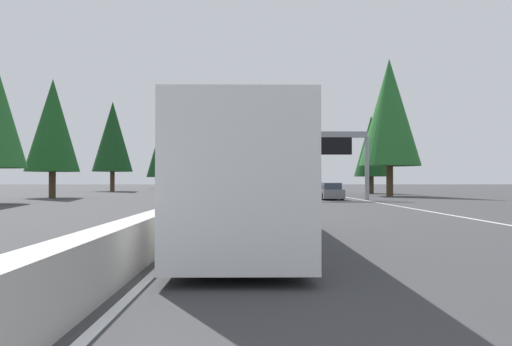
{
  "coord_description": "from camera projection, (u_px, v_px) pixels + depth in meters",
  "views": [
    {
      "loc": [
        -1.87,
        -1.97,
        1.65
      ],
      "look_at": [
        53.21,
        -2.55,
        2.55
      ],
      "focal_mm": 33.66,
      "sensor_mm": 36.0,
      "label": 1
    }
  ],
  "objects": [
    {
      "name": "ground_plane",
      "position": [
        236.0,
        194.0,
        61.82
      ],
      "size": [
        320.0,
        320.0,
        0.0
      ],
      "primitive_type": "plane",
      "color": "#38383A"
    },
    {
      "name": "median_barrier",
      "position": [
        238.0,
        188.0,
        81.82
      ],
      "size": [
        180.0,
        0.56,
        0.9
      ],
      "primitive_type": "cube",
      "color": "#ADAAA3",
      "rests_on": "ground"
    },
    {
      "name": "shoulder_stripe_right",
      "position": [
        315.0,
        192.0,
        71.93
      ],
      "size": [
        160.0,
        0.16,
        0.01
      ],
      "primitive_type": "cube",
      "color": "silver",
      "rests_on": "ground"
    },
    {
      "name": "shoulder_stripe_median",
      "position": [
        239.0,
        192.0,
        71.82
      ],
      "size": [
        160.0,
        0.16,
        0.01
      ],
      "primitive_type": "cube",
      "color": "silver",
      "rests_on": "ground"
    },
    {
      "name": "sign_gantry_overhead",
      "position": [
        298.0,
        146.0,
        41.39
      ],
      "size": [
        0.5,
        12.68,
        5.9
      ],
      "color": "gray",
      "rests_on": "ground"
    },
    {
      "name": "bus_near_center",
      "position": [
        244.0,
        178.0,
        12.95
      ],
      "size": [
        11.5,
        2.55,
        3.1
      ],
      "color": "white",
      "rests_on": "ground"
    },
    {
      "name": "sedan_far_right",
      "position": [
        330.0,
        192.0,
        41.85
      ],
      "size": [
        4.4,
        1.8,
        1.47
      ],
      "color": "slate",
      "rests_on": "ground"
    },
    {
      "name": "sedan_near_right",
      "position": [
        314.0,
        189.0,
        54.89
      ],
      "size": [
        4.4,
        1.8,
        1.47
      ],
      "color": "maroon",
      "rests_on": "ground"
    },
    {
      "name": "pickup_far_left",
      "position": [
        266.0,
        184.0,
        112.79
      ],
      "size": [
        5.6,
        2.0,
        1.86
      ],
      "color": "silver",
      "rests_on": "ground"
    },
    {
      "name": "oncoming_near",
      "position": [
        184.0,
        189.0,
        59.47
      ],
      "size": [
        4.4,
        1.8,
        1.47
      ],
      "rotation": [
        0.0,
        0.0,
        3.14
      ],
      "color": "#AD931E",
      "rests_on": "ground"
    },
    {
      "name": "oncoming_far",
      "position": [
        195.0,
        187.0,
        72.42
      ],
      "size": [
        4.4,
        1.8,
        1.47
      ],
      "rotation": [
        0.0,
        0.0,
        3.14
      ],
      "color": "black",
      "rests_on": "ground"
    },
    {
      "name": "conifer_right_near",
      "position": [
        389.0,
        112.0,
        51.2
      ],
      "size": [
        6.49,
        6.49,
        14.75
      ],
      "color": "#4C3823",
      "rests_on": "ground"
    },
    {
      "name": "conifer_right_mid",
      "position": [
        371.0,
        146.0,
        61.89
      ],
      "size": [
        4.43,
        4.43,
        10.07
      ],
      "color": "#4C3823",
      "rests_on": "ground"
    },
    {
      "name": "conifer_left_near",
      "position": [
        53.0,
        125.0,
        46.34
      ],
      "size": [
        5.08,
        5.08,
        11.55
      ],
      "color": "#4C3823",
      "rests_on": "ground"
    },
    {
      "name": "conifer_left_mid",
      "position": [
        113.0,
        137.0,
        75.34
      ],
      "size": [
        6.22,
        6.22,
        14.15
      ],
      "color": "#4C3823",
      "rests_on": "ground"
    },
    {
      "name": "conifer_left_far",
      "position": [
        158.0,
        157.0,
        100.83
      ],
      "size": [
        4.86,
        4.86,
        11.05
      ],
      "color": "#4C3823",
      "rests_on": "ground"
    }
  ]
}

